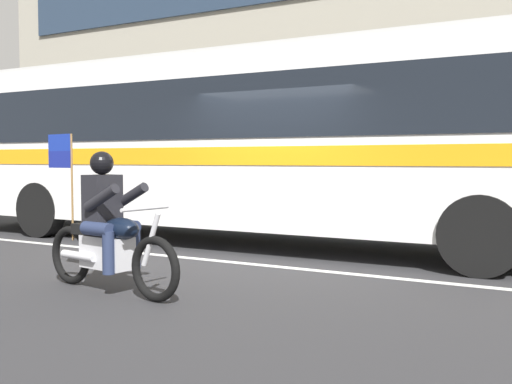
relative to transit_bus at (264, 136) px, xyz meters
name	(u,v)px	position (x,y,z in m)	size (l,w,h in m)	color
ground_plane	(274,258)	(0.81, -1.19, -1.88)	(60.00, 60.00, 0.00)	#2B2B2D
sidewalk_curb	(376,222)	(0.81, 3.91, -1.81)	(28.00, 3.80, 0.15)	gray
lane_center_stripe	(254,264)	(0.81, -1.79, -1.88)	(26.60, 0.14, 0.01)	silver
office_building_facade	(405,34)	(0.81, 6.19, 2.80)	(28.00, 0.89, 9.35)	gray
transit_bus	(264,136)	(0.00, 0.00, 0.00)	(13.51, 2.69, 3.22)	white
motorcycle_with_rider	(108,232)	(0.22, -4.07, -1.22)	(2.18, 0.69, 1.78)	black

